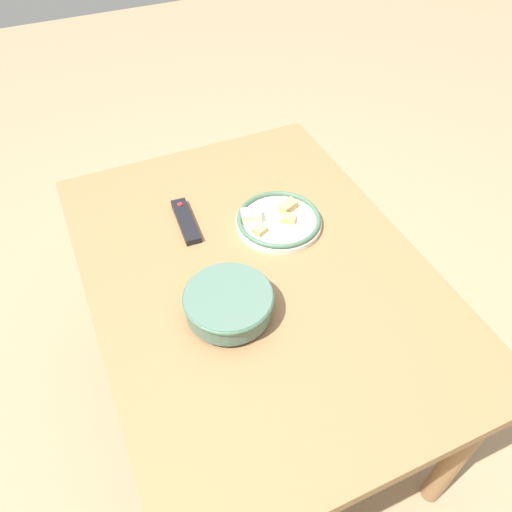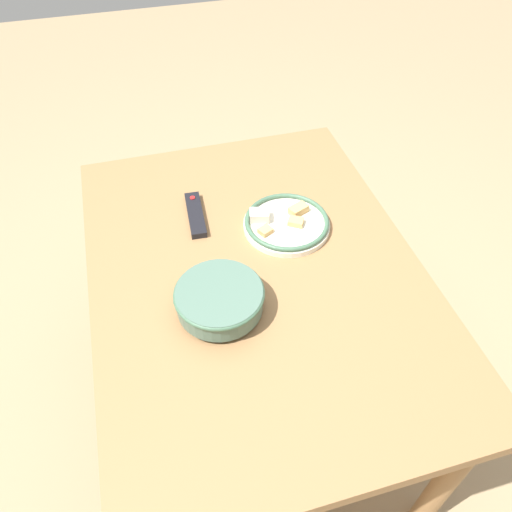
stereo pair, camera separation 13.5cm
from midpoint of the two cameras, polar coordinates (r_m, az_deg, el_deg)
ground_plane at (r=1.95m, az=-1.97°, el=-15.80°), size 8.00×8.00×0.00m
dining_table at (r=1.43m, az=-2.60°, el=-3.91°), size 1.24×0.90×0.71m
noodle_bowl at (r=1.24m, az=-6.26°, el=-5.48°), size 0.23×0.23×0.07m
food_plate at (r=1.48m, az=-0.08°, el=3.98°), size 0.26×0.26×0.05m
tv_remote at (r=1.51m, az=-10.58°, el=3.84°), size 0.19×0.06×0.02m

